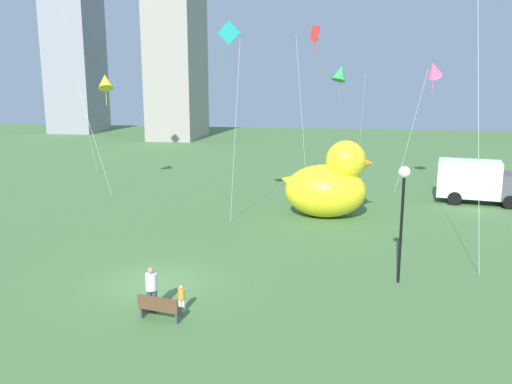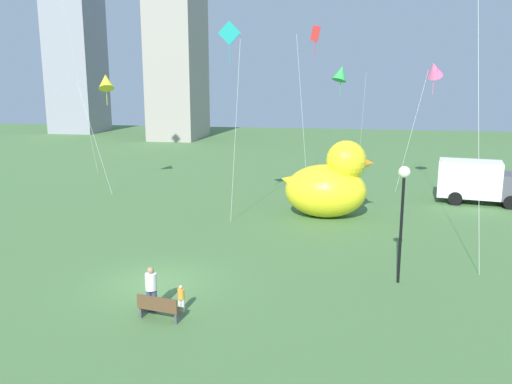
% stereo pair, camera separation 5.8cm
% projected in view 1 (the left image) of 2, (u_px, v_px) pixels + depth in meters
% --- Properties ---
extents(ground_plane, '(140.00, 140.00, 0.00)m').
position_uv_depth(ground_plane, '(156.00, 283.00, 21.92)').
color(ground_plane, '#4C763F').
extents(park_bench, '(1.60, 0.71, 0.90)m').
position_uv_depth(park_bench, '(159.00, 308.00, 18.46)').
color(park_bench, brown).
rests_on(park_bench, ground).
extents(person_adult, '(0.41, 0.41, 1.68)m').
position_uv_depth(person_adult, '(152.00, 287.00, 19.07)').
color(person_adult, '#38476B').
rests_on(person_adult, ground).
extents(person_child, '(0.25, 0.25, 1.01)m').
position_uv_depth(person_child, '(181.00, 297.00, 19.10)').
color(person_child, silver).
rests_on(person_child, ground).
extents(giant_inflatable_duck, '(5.62, 3.60, 4.66)m').
position_uv_depth(giant_inflatable_duck, '(329.00, 185.00, 32.02)').
color(giant_inflatable_duck, yellow).
rests_on(giant_inflatable_duck, ground).
extents(lamppost, '(0.48, 0.48, 4.85)m').
position_uv_depth(lamppost, '(403.00, 194.00, 21.22)').
color(lamppost, black).
rests_on(lamppost, ground).
extents(box_truck, '(5.79, 3.21, 2.85)m').
position_uv_depth(box_truck, '(478.00, 182.00, 35.57)').
color(box_truck, white).
rests_on(box_truck, ground).
extents(city_skyline, '(78.92, 15.91, 36.75)m').
position_uv_depth(city_skyline, '(250.00, 21.00, 74.21)').
color(city_skyline, gray).
rests_on(city_skyline, ground).
extents(kite_red, '(1.93, 1.95, 12.28)m').
position_uv_depth(kite_red, '(315.00, 34.00, 41.57)').
color(kite_red, silver).
rests_on(kite_red, ground).
extents(kite_yellow, '(2.74, 2.77, 8.73)m').
position_uv_depth(kite_yellow, '(105.00, 82.00, 38.72)').
color(kite_yellow, silver).
rests_on(kite_yellow, ground).
extents(kite_pink, '(3.02, 3.13, 9.60)m').
position_uv_depth(kite_pink, '(433.00, 70.00, 37.36)').
color(kite_pink, silver).
rests_on(kite_pink, ground).
extents(kite_green, '(2.73, 3.42, 9.28)m').
position_uv_depth(kite_green, '(340.00, 73.00, 39.99)').
color(kite_green, silver).
rests_on(kite_green, ground).
extents(kite_teal, '(1.27, 0.67, 11.23)m').
position_uv_depth(kite_teal, '(230.00, 42.00, 28.68)').
color(kite_teal, silver).
rests_on(kite_teal, ground).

